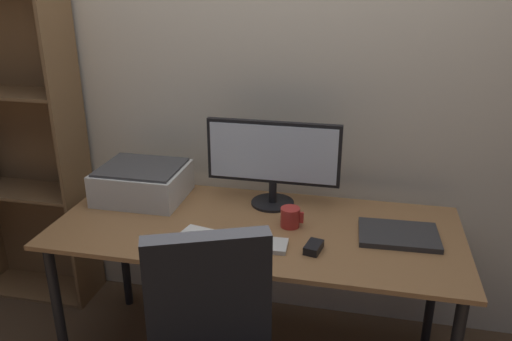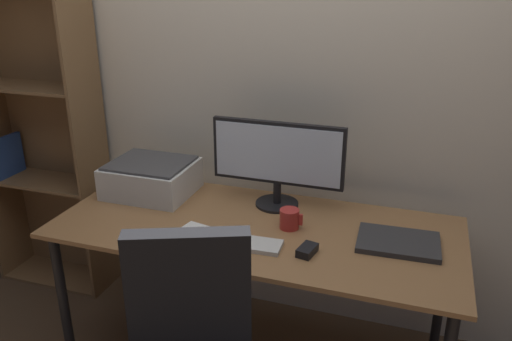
{
  "view_description": "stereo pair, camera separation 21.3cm",
  "coord_description": "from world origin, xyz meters",
  "px_view_note": "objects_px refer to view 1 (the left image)",
  "views": [
    {
      "loc": [
        0.42,
        -1.91,
        1.76
      ],
      "look_at": [
        -0.01,
        0.03,
        0.98
      ],
      "focal_mm": 35.9,
      "sensor_mm": 36.0,
      "label": 1
    },
    {
      "loc": [
        0.62,
        -1.85,
        1.76
      ],
      "look_at": [
        -0.01,
        0.03,
        0.98
      ],
      "focal_mm": 35.9,
      "sensor_mm": 36.0,
      "label": 2
    }
  ],
  "objects_px": {
    "desk": "(256,241)",
    "printer": "(142,182)",
    "laptop": "(399,235)",
    "monitor": "(273,157)",
    "coffee_mug": "(290,217)",
    "mouse": "(314,247)",
    "keyboard": "(251,244)",
    "bookshelf": "(20,142)"
  },
  "relations": [
    {
      "from": "coffee_mug",
      "to": "printer",
      "type": "xyz_separation_m",
      "value": [
        -0.74,
        0.14,
        0.04
      ]
    },
    {
      "from": "printer",
      "to": "mouse",
      "type": "bearing_deg",
      "value": -21.1
    },
    {
      "from": "laptop",
      "to": "desk",
      "type": "bearing_deg",
      "value": -179.94
    },
    {
      "from": "laptop",
      "to": "printer",
      "type": "height_order",
      "value": "printer"
    },
    {
      "from": "mouse",
      "to": "bookshelf",
      "type": "relative_size",
      "value": 0.05
    },
    {
      "from": "laptop",
      "to": "monitor",
      "type": "bearing_deg",
      "value": 157.87
    },
    {
      "from": "desk",
      "to": "printer",
      "type": "relative_size",
      "value": 4.32
    },
    {
      "from": "printer",
      "to": "bookshelf",
      "type": "height_order",
      "value": "bookshelf"
    },
    {
      "from": "coffee_mug",
      "to": "bookshelf",
      "type": "relative_size",
      "value": 0.05
    },
    {
      "from": "keyboard",
      "to": "bookshelf",
      "type": "height_order",
      "value": "bookshelf"
    },
    {
      "from": "keyboard",
      "to": "bookshelf",
      "type": "xyz_separation_m",
      "value": [
        -1.4,
        0.55,
        0.15
      ]
    },
    {
      "from": "coffee_mug",
      "to": "laptop",
      "type": "distance_m",
      "value": 0.45
    },
    {
      "from": "monitor",
      "to": "laptop",
      "type": "bearing_deg",
      "value": -19.78
    },
    {
      "from": "monitor",
      "to": "bookshelf",
      "type": "xyz_separation_m",
      "value": [
        -1.41,
        0.14,
        -0.07
      ]
    },
    {
      "from": "desk",
      "to": "coffee_mug",
      "type": "relative_size",
      "value": 17.54
    },
    {
      "from": "monitor",
      "to": "mouse",
      "type": "distance_m",
      "value": 0.5
    },
    {
      "from": "desk",
      "to": "monitor",
      "type": "relative_size",
      "value": 2.84
    },
    {
      "from": "desk",
      "to": "coffee_mug",
      "type": "height_order",
      "value": "coffee_mug"
    },
    {
      "from": "desk",
      "to": "mouse",
      "type": "distance_m",
      "value": 0.32
    },
    {
      "from": "desk",
      "to": "laptop",
      "type": "relative_size",
      "value": 5.4
    },
    {
      "from": "keyboard",
      "to": "mouse",
      "type": "relative_size",
      "value": 3.02
    },
    {
      "from": "desk",
      "to": "monitor",
      "type": "bearing_deg",
      "value": 82.71
    },
    {
      "from": "mouse",
      "to": "bookshelf",
      "type": "height_order",
      "value": "bookshelf"
    },
    {
      "from": "keyboard",
      "to": "laptop",
      "type": "height_order",
      "value": "laptop"
    },
    {
      "from": "desk",
      "to": "printer",
      "type": "bearing_deg",
      "value": 164.0
    },
    {
      "from": "desk",
      "to": "coffee_mug",
      "type": "bearing_deg",
      "value": 9.89
    },
    {
      "from": "laptop",
      "to": "mouse",
      "type": "bearing_deg",
      "value": -152.8
    },
    {
      "from": "desk",
      "to": "printer",
      "type": "xyz_separation_m",
      "value": [
        -0.59,
        0.17,
        0.16
      ]
    },
    {
      "from": "coffee_mug",
      "to": "printer",
      "type": "height_order",
      "value": "printer"
    },
    {
      "from": "mouse",
      "to": "monitor",
      "type": "bearing_deg",
      "value": 133.23
    },
    {
      "from": "coffee_mug",
      "to": "printer",
      "type": "distance_m",
      "value": 0.75
    },
    {
      "from": "keyboard",
      "to": "coffee_mug",
      "type": "distance_m",
      "value": 0.24
    },
    {
      "from": "keyboard",
      "to": "printer",
      "type": "xyz_separation_m",
      "value": [
        -0.61,
        0.34,
        0.07
      ]
    },
    {
      "from": "desk",
      "to": "keyboard",
      "type": "xyz_separation_m",
      "value": [
        0.02,
        -0.17,
        0.09
      ]
    },
    {
      "from": "mouse",
      "to": "laptop",
      "type": "relative_size",
      "value": 0.3
    },
    {
      "from": "coffee_mug",
      "to": "printer",
      "type": "bearing_deg",
      "value": 168.89
    },
    {
      "from": "desk",
      "to": "mouse",
      "type": "height_order",
      "value": "mouse"
    },
    {
      "from": "keyboard",
      "to": "mouse",
      "type": "xyz_separation_m",
      "value": [
        0.25,
        0.01,
        0.01
      ]
    },
    {
      "from": "laptop",
      "to": "printer",
      "type": "xyz_separation_m",
      "value": [
        -1.18,
        0.14,
        0.07
      ]
    },
    {
      "from": "printer",
      "to": "keyboard",
      "type": "bearing_deg",
      "value": -29.44
    },
    {
      "from": "keyboard",
      "to": "bookshelf",
      "type": "bearing_deg",
      "value": 156.05
    },
    {
      "from": "desk",
      "to": "coffee_mug",
      "type": "distance_m",
      "value": 0.19
    }
  ]
}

